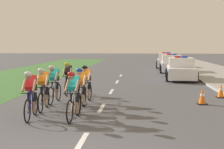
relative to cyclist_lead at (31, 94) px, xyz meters
The scene contains 15 objects.
kerb_edge 12.49m from the cyclist_lead, 54.15° to the left, with size 0.16×60.00×0.13m, color #9E9E99.
grass_verge 11.54m from the cyclist_lead, 118.60° to the left, with size 7.00×60.00×0.01m, color #3D7033.
lane_markings_centre 4.43m from the cyclist_lead, 62.84° to the left, with size 0.14×21.60×0.01m.
cyclist_lead is the anchor object (origin of this frame).
cyclist_second 1.35m from the cyclist_lead, ahead, with size 0.43×1.72×1.56m.
cyclist_third 1.30m from the cyclist_lead, 90.56° to the left, with size 0.44×1.72×1.56m.
cyclist_fourth 1.94m from the cyclist_lead, 47.79° to the left, with size 0.42×1.72×1.56m.
cyclist_fifth 2.68m from the cyclist_lead, 90.48° to the left, with size 0.42×1.72×1.56m.
cyclist_sixth 3.07m from the cyclist_lead, 65.71° to the left, with size 0.43×1.72×1.56m.
cyclist_seventh 4.80m from the cyclist_lead, 89.44° to the left, with size 0.43×1.72×1.56m.
police_car_nearest 13.11m from the cyclist_lead, 61.90° to the left, with size 2.23×4.51×1.59m.
police_car_second 18.38m from the cyclist_lead, 70.38° to the left, with size 2.18×4.49×1.59m.
police_car_third 23.39m from the cyclist_lead, 74.70° to the left, with size 2.23×4.51×1.59m.
traffic_cone_mid 8.32m from the cyclist_lead, 32.92° to the left, with size 0.36×0.36×0.64m.
traffic_cone_far 6.52m from the cyclist_lead, 26.33° to the left, with size 0.36×0.36×0.64m.
Camera 1 is at (1.35, -5.14, 2.31)m, focal length 48.38 mm.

